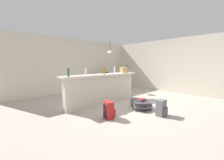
{
  "coord_description": "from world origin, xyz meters",
  "views": [
    {
      "loc": [
        -3.64,
        -3.2,
        1.36
      ],
      "look_at": [
        0.1,
        0.76,
        0.73
      ],
      "focal_mm": 22.91,
      "sensor_mm": 36.0,
      "label": 1
    }
  ],
  "objects_px": {
    "pendant_lamp": "(110,52)",
    "dining_table": "(110,78)",
    "dining_chair_near_partition": "(116,82)",
    "dining_chair_far_side": "(104,80)",
    "bottle_amber": "(104,70)",
    "bottle_white": "(86,71)",
    "suitcase_flat_charcoal": "(140,104)",
    "bottle_green": "(68,72)",
    "grocery_bag": "(124,70)",
    "bottle_clear": "(115,70)",
    "book_stack": "(142,100)",
    "backpack_red": "(109,110)",
    "bottle_blue": "(127,69)",
    "backpack_grey": "(161,108)"
  },
  "relations": [
    {
      "from": "pendant_lamp",
      "to": "dining_table",
      "type": "bearing_deg",
      "value": -144.34
    },
    {
      "from": "dining_chair_near_partition",
      "to": "dining_chair_far_side",
      "type": "height_order",
      "value": "same"
    },
    {
      "from": "bottle_amber",
      "to": "bottle_white",
      "type": "bearing_deg",
      "value": 170.38
    },
    {
      "from": "suitcase_flat_charcoal",
      "to": "bottle_green",
      "type": "bearing_deg",
      "value": 148.61
    },
    {
      "from": "bottle_amber",
      "to": "dining_chair_far_side",
      "type": "xyz_separation_m",
      "value": [
        1.71,
        2.04,
        -0.62
      ]
    },
    {
      "from": "grocery_bag",
      "to": "dining_chair_far_side",
      "type": "relative_size",
      "value": 0.28
    },
    {
      "from": "bottle_green",
      "to": "dining_table",
      "type": "distance_m",
      "value": 3.31
    },
    {
      "from": "dining_table",
      "to": "suitcase_flat_charcoal",
      "type": "bearing_deg",
      "value": -113.01
    },
    {
      "from": "bottle_clear",
      "to": "suitcase_flat_charcoal",
      "type": "height_order",
      "value": "bottle_clear"
    },
    {
      "from": "dining_chair_far_side",
      "to": "book_stack",
      "type": "xyz_separation_m",
      "value": [
        -1.15,
        -3.14,
        -0.26
      ]
    },
    {
      "from": "backpack_red",
      "to": "suitcase_flat_charcoal",
      "type": "bearing_deg",
      "value": -2.49
    },
    {
      "from": "bottle_blue",
      "to": "dining_chair_near_partition",
      "type": "distance_m",
      "value": 1.14
    },
    {
      "from": "bottle_amber",
      "to": "dining_chair_far_side",
      "type": "distance_m",
      "value": 2.74
    },
    {
      "from": "grocery_bag",
      "to": "dining_chair_far_side",
      "type": "height_order",
      "value": "grocery_bag"
    },
    {
      "from": "bottle_green",
      "to": "bottle_blue",
      "type": "distance_m",
      "value": 2.54
    },
    {
      "from": "bottle_white",
      "to": "dining_table",
      "type": "height_order",
      "value": "bottle_white"
    },
    {
      "from": "bottle_clear",
      "to": "book_stack",
      "type": "distance_m",
      "value": 1.51
    },
    {
      "from": "bottle_white",
      "to": "suitcase_flat_charcoal",
      "type": "distance_m",
      "value": 1.96
    },
    {
      "from": "bottle_green",
      "to": "backpack_grey",
      "type": "xyz_separation_m",
      "value": [
        1.64,
        -1.86,
        -0.92
      ]
    },
    {
      "from": "bottle_clear",
      "to": "backpack_red",
      "type": "bearing_deg",
      "value": -138.96
    },
    {
      "from": "bottle_green",
      "to": "backpack_grey",
      "type": "relative_size",
      "value": 0.53
    },
    {
      "from": "bottle_white",
      "to": "bottle_clear",
      "type": "distance_m",
      "value": 1.25
    },
    {
      "from": "bottle_amber",
      "to": "dining_chair_near_partition",
      "type": "xyz_separation_m",
      "value": [
        1.56,
        1.03,
        -0.62
      ]
    },
    {
      "from": "book_stack",
      "to": "dining_table",
      "type": "bearing_deg",
      "value": 67.68
    },
    {
      "from": "book_stack",
      "to": "grocery_bag",
      "type": "bearing_deg",
      "value": 67.52
    },
    {
      "from": "bottle_green",
      "to": "dining_chair_near_partition",
      "type": "relative_size",
      "value": 0.24
    },
    {
      "from": "bottle_white",
      "to": "book_stack",
      "type": "xyz_separation_m",
      "value": [
        1.21,
        -1.21,
        -0.87
      ]
    },
    {
      "from": "bottle_blue",
      "to": "backpack_red",
      "type": "xyz_separation_m",
      "value": [
        -2.01,
        -1.16,
        -0.95
      ]
    },
    {
      "from": "bottle_green",
      "to": "grocery_bag",
      "type": "height_order",
      "value": "bottle_green"
    },
    {
      "from": "backpack_red",
      "to": "pendant_lamp",
      "type": "bearing_deg",
      "value": 46.89
    },
    {
      "from": "dining_chair_far_side",
      "to": "backpack_grey",
      "type": "relative_size",
      "value": 2.21
    },
    {
      "from": "bottle_green",
      "to": "bottle_white",
      "type": "relative_size",
      "value": 0.97
    },
    {
      "from": "pendant_lamp",
      "to": "backpack_grey",
      "type": "xyz_separation_m",
      "value": [
        -1.33,
        -3.43,
        -1.73
      ]
    },
    {
      "from": "dining_table",
      "to": "pendant_lamp",
      "type": "xyz_separation_m",
      "value": [
        0.07,
        0.05,
        1.29
      ]
    },
    {
      "from": "pendant_lamp",
      "to": "backpack_grey",
      "type": "height_order",
      "value": "pendant_lamp"
    },
    {
      "from": "bottle_amber",
      "to": "dining_table",
      "type": "relative_size",
      "value": 0.23
    },
    {
      "from": "bottle_blue",
      "to": "dining_chair_far_side",
      "type": "bearing_deg",
      "value": 77.1
    },
    {
      "from": "grocery_bag",
      "to": "dining_table",
      "type": "distance_m",
      "value": 1.62
    },
    {
      "from": "backpack_red",
      "to": "dining_chair_near_partition",
      "type": "bearing_deg",
      "value": 41.99
    },
    {
      "from": "dining_table",
      "to": "bottle_blue",
      "type": "bearing_deg",
      "value": -104.62
    },
    {
      "from": "dining_table",
      "to": "suitcase_flat_charcoal",
      "type": "xyz_separation_m",
      "value": [
        -1.11,
        -2.61,
        -0.54
      ]
    },
    {
      "from": "bottle_green",
      "to": "book_stack",
      "type": "xyz_separation_m",
      "value": [
        1.83,
        -1.11,
        -0.87
      ]
    },
    {
      "from": "bottle_green",
      "to": "pendant_lamp",
      "type": "xyz_separation_m",
      "value": [
        2.97,
        1.56,
        0.81
      ]
    },
    {
      "from": "bottle_amber",
      "to": "bottle_blue",
      "type": "xyz_separation_m",
      "value": [
        1.28,
        0.13,
        0.02
      ]
    },
    {
      "from": "bottle_clear",
      "to": "dining_table",
      "type": "xyz_separation_m",
      "value": [
        1.04,
        1.4,
        -0.49
      ]
    },
    {
      "from": "dining_table",
      "to": "dining_chair_far_side",
      "type": "relative_size",
      "value": 1.18
    },
    {
      "from": "dining_chair_far_side",
      "to": "backpack_red",
      "type": "relative_size",
      "value": 2.21
    },
    {
      "from": "pendant_lamp",
      "to": "bottle_green",
      "type": "bearing_deg",
      "value": -152.24
    },
    {
      "from": "bottle_amber",
      "to": "pendant_lamp",
      "type": "distance_m",
      "value": 2.46
    },
    {
      "from": "bottle_clear",
      "to": "backpack_red",
      "type": "relative_size",
      "value": 0.61
    }
  ]
}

